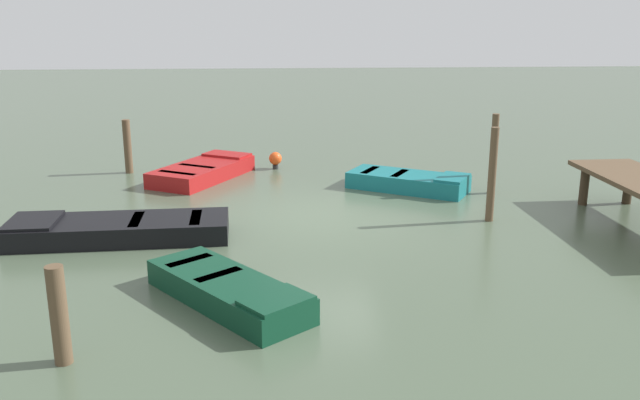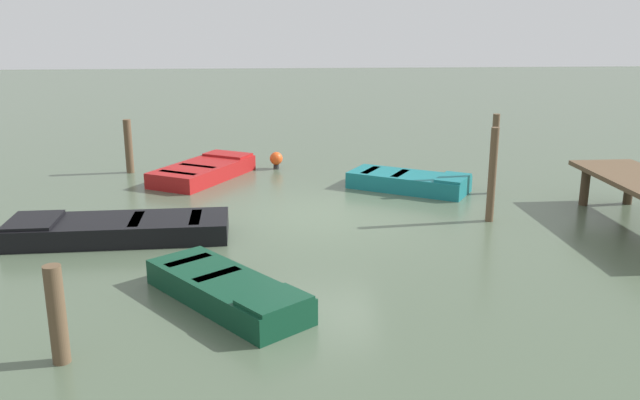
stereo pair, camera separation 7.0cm
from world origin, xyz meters
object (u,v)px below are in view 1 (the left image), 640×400
rowboat_red (203,171)px  rowboat_teal (409,181)px  mooring_piling_far_left (59,315)px  rowboat_black (119,229)px  mooring_piling_far_right (128,147)px  marker_buoy (275,159)px  mooring_piling_near_right (493,154)px  rowboat_dark_green (228,290)px  mooring_piling_center (492,175)px

rowboat_red → rowboat_teal: (1.53, 5.20, 0.00)m
mooring_piling_far_left → rowboat_black: bearing=-176.0°
mooring_piling_far_right → marker_buoy: bearing=92.7°
rowboat_black → marker_buoy: size_ratio=8.70×
mooring_piling_far_right → mooring_piling_near_right: mooring_piling_near_right is taller
rowboat_red → mooring_piling_near_right: bearing=-76.5°
rowboat_dark_green → mooring_piling_near_right: bearing=96.7°
rowboat_teal → mooring_piling_far_left: 10.15m
rowboat_teal → marker_buoy: (-2.55, -3.28, 0.07)m
rowboat_black → mooring_piling_center: mooring_piling_center is taller
rowboat_dark_green → mooring_piling_center: 6.55m
rowboat_black → rowboat_dark_green: 3.90m
rowboat_black → rowboat_red: bearing=-105.8°
rowboat_red → mooring_piling_near_right: size_ratio=1.74×
mooring_piling_far_right → mooring_piling_near_right: bearing=73.0°
rowboat_black → mooring_piling_near_right: mooring_piling_near_right is taller
mooring_piling_near_right → rowboat_dark_green: bearing=-44.8°
rowboat_red → rowboat_black: size_ratio=0.81×
mooring_piling_center → marker_buoy: mooring_piling_center is taller
rowboat_black → rowboat_dark_green: same height
rowboat_teal → mooring_piling_near_right: bearing=17.2°
mooring_piling_near_right → marker_buoy: size_ratio=4.04×
mooring_piling_far_left → mooring_piling_far_right: mooring_piling_far_right is taller
rowboat_dark_green → mooring_piling_center: bearing=87.6°
mooring_piling_far_right → mooring_piling_center: size_ratio=0.73×
rowboat_red → mooring_piling_near_right: mooring_piling_near_right is taller
rowboat_black → mooring_piling_center: size_ratio=2.09×
rowboat_dark_green → mooring_piling_center: mooring_piling_center is taller
rowboat_red → marker_buoy: bearing=-33.0°
mooring_piling_near_right → rowboat_black: bearing=-70.8°
rowboat_black → mooring_piling_far_right: (-5.71, -0.93, 0.52)m
rowboat_teal → mooring_piling_near_right: mooring_piling_near_right is taller
rowboat_dark_green → rowboat_teal: bearing=109.5°
rowboat_black → mooring_piling_center: (-0.69, 7.55, 0.78)m
rowboat_red → rowboat_teal: 5.42m
mooring_piling_near_right → marker_buoy: 6.06m
mooring_piling_near_right → mooring_piling_center: size_ratio=0.97×
rowboat_black → mooring_piling_far_left: size_ratio=3.22×
rowboat_teal → rowboat_dark_green: (6.51, -4.05, -0.00)m
rowboat_red → rowboat_dark_green: (8.04, 1.15, 0.00)m
mooring_piling_center → rowboat_teal: bearing=-155.9°
rowboat_red → rowboat_black: same height
rowboat_teal → rowboat_dark_green: same height
rowboat_black → mooring_piling_near_right: 8.81m
rowboat_teal → mooring_piling_near_right: 2.13m
mooring_piling_far_right → mooring_piling_center: 9.86m
marker_buoy → mooring_piling_center: bearing=40.6°
rowboat_red → rowboat_teal: bearing=-77.3°
rowboat_black → rowboat_teal: (-3.35, 6.35, 0.00)m
mooring_piling_far_left → marker_buoy: size_ratio=2.70×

